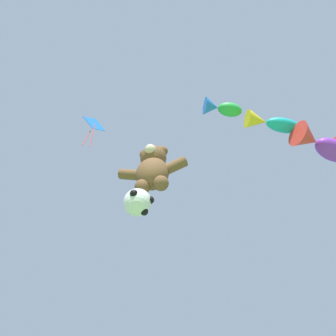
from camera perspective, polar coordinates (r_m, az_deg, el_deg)
teddy_bear_kite at (r=11.82m, az=-2.36°, el=-0.08°), size 2.26×0.99×2.29m
soccer_ball_kite at (r=10.28m, az=-4.61°, el=-5.25°), size 0.86×0.85×0.79m
fish_kite_emerald at (r=14.40m, az=8.02°, el=9.02°), size 1.57×1.14×0.69m
fish_kite_teal at (r=14.50m, az=15.29°, el=6.64°), size 2.18×1.47×0.72m
fish_kite_violet at (r=14.75m, az=22.16°, el=3.40°), size 2.39×2.20×1.01m
diamond_kite at (r=17.03m, az=-11.29°, el=6.33°), size 0.76×0.94×2.61m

